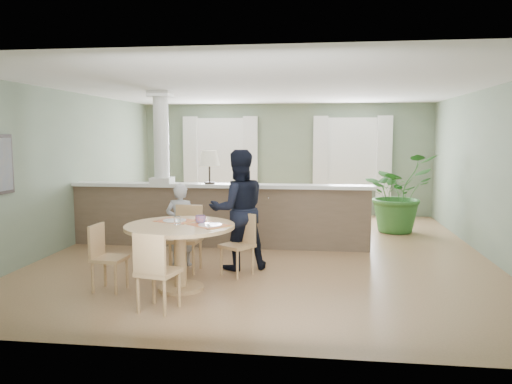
# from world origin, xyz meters

# --- Properties ---
(ground) EXTENTS (8.00, 8.00, 0.00)m
(ground) POSITION_xyz_m (0.00, 0.00, 0.00)
(ground) COLOR #AA8059
(ground) RESTS_ON ground
(room_shell) EXTENTS (7.02, 8.02, 2.71)m
(room_shell) POSITION_xyz_m (-0.03, 0.63, 1.81)
(room_shell) COLOR gray
(room_shell) RESTS_ON ground
(pony_wall) EXTENTS (5.32, 0.38, 2.70)m
(pony_wall) POSITION_xyz_m (-0.99, 0.20, 0.71)
(pony_wall) COLOR brown
(pony_wall) RESTS_ON ground
(sofa) EXTENTS (2.91, 1.58, 0.81)m
(sofa) POSITION_xyz_m (-0.73, 1.62, 0.40)
(sofa) COLOR #8C6F4C
(sofa) RESTS_ON ground
(houseplant) EXTENTS (1.88, 1.83, 1.58)m
(houseplant) POSITION_xyz_m (2.40, 2.02, 0.79)
(houseplant) COLOR #30692A
(houseplant) RESTS_ON ground
(dining_table) EXTENTS (1.38, 1.38, 0.94)m
(dining_table) POSITION_xyz_m (-0.88, -2.23, 0.66)
(dining_table) COLOR tan
(dining_table) RESTS_ON ground
(chair_far_boy) EXTENTS (0.45, 0.45, 0.93)m
(chair_far_boy) POSITION_xyz_m (-1.05, -1.32, 0.52)
(chair_far_boy) COLOR tan
(chair_far_boy) RESTS_ON ground
(chair_far_man) EXTENTS (0.54, 0.54, 0.85)m
(chair_far_man) POSITION_xyz_m (-0.25, -1.44, 0.47)
(chair_far_man) COLOR tan
(chair_far_man) RESTS_ON ground
(chair_near) EXTENTS (0.48, 0.48, 0.90)m
(chair_near) POSITION_xyz_m (-0.94, -3.07, 0.50)
(chair_near) COLOR tan
(chair_near) RESTS_ON ground
(chair_side) EXTENTS (0.41, 0.41, 0.84)m
(chair_side) POSITION_xyz_m (-1.82, -2.39, 0.46)
(chair_side) COLOR tan
(chair_side) RESTS_ON ground
(child_person) EXTENTS (0.45, 0.30, 1.24)m
(child_person) POSITION_xyz_m (-1.21, -1.08, 0.62)
(child_person) COLOR #A7A8AD
(child_person) RESTS_ON ground
(man_person) EXTENTS (1.04, 0.93, 1.74)m
(man_person) POSITION_xyz_m (-0.33, -1.15, 0.87)
(man_person) COLOR black
(man_person) RESTS_ON ground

